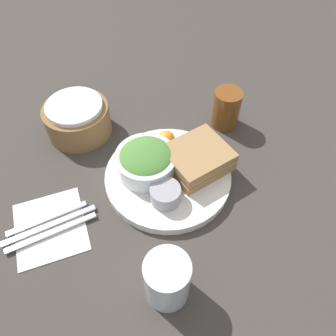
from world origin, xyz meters
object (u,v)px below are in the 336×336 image
plate (168,176)px  sandwich (197,158)px  salad_bowl (146,160)px  knife (50,225)px  drink_glass (226,109)px  fork (52,232)px  bread_basket (78,119)px  dressing_cup (165,194)px  water_glass (167,280)px  spoon (47,218)px

plate → sandwich: (0.07, -0.00, 0.04)m
salad_bowl → knife: (-0.23, -0.06, -0.05)m
drink_glass → fork: 0.50m
salad_bowl → bread_basket: bread_basket is taller
sandwich → dressing_cup: (-0.10, -0.06, -0.01)m
fork → water_glass: water_glass is taller
drink_glass → water_glass: water_glass is taller
bread_basket → salad_bowl: bearing=-58.7°
salad_bowl → bread_basket: size_ratio=0.85×
fork → dressing_cup: bearing=170.4°
bread_basket → spoon: bearing=-115.5°
dressing_cup → bread_basket: bearing=114.6°
dressing_cup → bread_basket: (-0.13, 0.29, 0.00)m
dressing_cup → knife: (-0.24, 0.03, -0.03)m
fork → spoon: bearing=-90.0°
salad_bowl → water_glass: size_ratio=1.25×
drink_glass → knife: drink_glass is taller
salad_bowl → spoon: bearing=-169.5°
salad_bowl → sandwich: bearing=-14.6°
spoon → knife: bearing=90.0°
knife → drink_glass: bearing=-168.5°
salad_bowl → drink_glass: size_ratio=1.36×
sandwich → fork: sandwich is taller
dressing_cup → plate: bearing=65.4°
salad_bowl → drink_glass: bearing=21.4°
bread_basket → knife: (-0.11, -0.26, -0.04)m
plate → bread_basket: bearing=125.4°
sandwich → spoon: sandwich is taller
bread_basket → drink_glass: bearing=-15.4°
dressing_cup → sandwich: bearing=32.2°
fork → knife: (-0.00, 0.02, 0.00)m
plate → dressing_cup: dressing_cup is taller
plate → water_glass: 0.26m
dressing_cup → fork: bearing=177.1°
bread_basket → plate: bearing=-54.6°
spoon → sandwich: bearing=175.6°
salad_bowl → dressing_cup: 0.09m
drink_glass → water_glass: bearing=-128.8°
spoon → water_glass: 0.29m
spoon → bread_basket: bearing=-122.3°
plate → bread_basket: bread_basket is taller
knife → water_glass: bearing=125.2°
salad_bowl → knife: bearing=-165.2°
bread_basket → water_glass: size_ratio=1.47×
sandwich → drink_glass: 0.18m
water_glass → salad_bowl: bearing=80.0°
plate → spoon: bearing=-177.0°
plate → drink_glass: (0.20, 0.12, 0.04)m
salad_bowl → water_glass: (-0.05, -0.26, 0.00)m
drink_glass → bread_basket: bearing=164.6°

